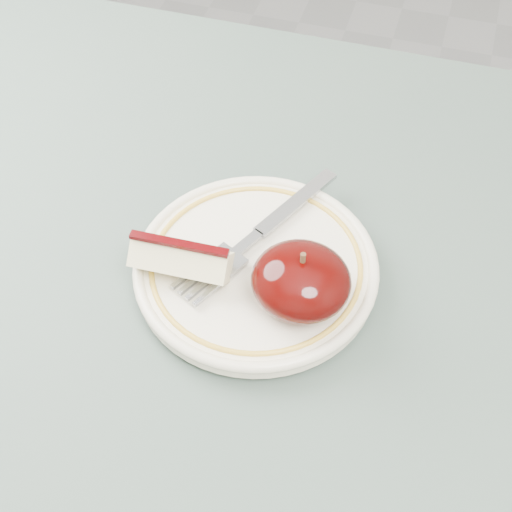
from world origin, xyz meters
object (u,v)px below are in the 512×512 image
(table, at_px, (175,445))
(apple_half, at_px, (301,281))
(fork, at_px, (258,234))
(plate, at_px, (256,267))

(table, bearing_deg, apple_half, 51.82)
(fork, bearing_deg, plate, -140.57)
(plate, relative_size, fork, 1.15)
(plate, relative_size, apple_half, 2.61)
(plate, bearing_deg, fork, 103.64)
(table, height_order, fork, fork)
(table, bearing_deg, fork, 79.32)
(table, distance_m, fork, 0.18)
(plate, distance_m, apple_half, 0.05)
(table, xyz_separation_m, apple_half, (0.07, 0.09, 0.13))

